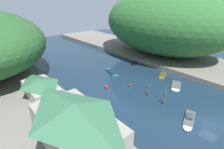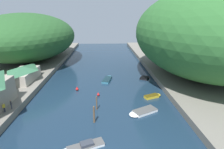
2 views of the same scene
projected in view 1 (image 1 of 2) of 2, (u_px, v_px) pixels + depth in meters
name	position (u px, v px, depth m)	size (l,w,h in m)	color
water_surface	(104.00, 73.00, 51.13)	(130.00, 130.00, 0.00)	#192D42
left_bank	(5.00, 101.00, 35.74)	(22.00, 120.00, 1.29)	slate
right_bank	(158.00, 55.00, 66.02)	(22.00, 120.00, 1.29)	slate
hillside_right	(166.00, 22.00, 61.30)	(34.35, 48.10, 22.44)	#2D662D
waterfront_building	(76.00, 124.00, 22.93)	(8.19, 14.81, 6.52)	gray
boathouse_shed	(40.00, 87.00, 35.70)	(5.53, 10.49, 3.72)	#B2A899
boat_yellow_tender	(163.00, 74.00, 49.22)	(4.13, 2.69, 0.63)	gold
boat_red_skiff	(176.00, 87.00, 42.50)	(5.92, 4.37, 0.50)	white
boat_far_right_bank	(189.00, 120.00, 30.61)	(6.29, 3.68, 0.80)	white
boat_navy_launch	(111.00, 71.00, 51.42)	(3.21, 6.16, 0.58)	teal
boat_near_quay	(134.00, 63.00, 58.24)	(3.40, 3.96, 0.47)	black
mooring_post_second	(165.00, 98.00, 35.18)	(0.32, 0.32, 3.07)	brown
mooring_post_middle	(149.00, 90.00, 38.33)	(0.26, 0.26, 2.80)	brown
channel_buoy_near	(106.00, 87.00, 42.13)	(0.69, 0.69, 1.04)	red
channel_buoy_far	(130.00, 85.00, 42.97)	(0.60, 0.60, 0.90)	red
person_on_quay	(98.00, 122.00, 27.12)	(0.28, 0.41, 1.69)	#282D3D
person_by_boathouse	(98.00, 117.00, 28.23)	(0.35, 0.43, 1.69)	#282D3D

